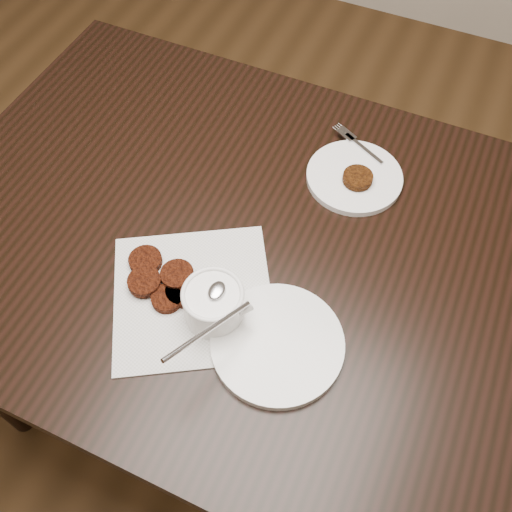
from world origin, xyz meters
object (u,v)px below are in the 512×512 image
(sauce_ramekin, at_px, (212,293))
(plate_empty, at_px, (277,344))
(table, at_px, (276,339))
(plate_with_patty, at_px, (355,175))
(napkin, at_px, (193,296))

(sauce_ramekin, xyz_separation_m, plate_empty, (0.12, -0.01, -0.06))
(table, height_order, plate_empty, plate_empty)
(plate_with_patty, relative_size, plate_empty, 0.87)
(table, xyz_separation_m, plate_with_patty, (0.06, 0.21, 0.39))
(table, relative_size, plate_empty, 6.38)
(table, distance_m, napkin, 0.42)
(table, height_order, plate_with_patty, plate_with_patty)
(sauce_ramekin, bearing_deg, plate_empty, -4.67)
(plate_with_patty, height_order, plate_empty, plate_with_patty)
(napkin, distance_m, sauce_ramekin, 0.09)
(table, relative_size, plate_with_patty, 7.35)
(table, xyz_separation_m, napkin, (-0.10, -0.15, 0.38))
(plate_with_patty, distance_m, plate_empty, 0.39)
(plate_empty, bearing_deg, sauce_ramekin, 175.33)
(napkin, relative_size, plate_empty, 1.24)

